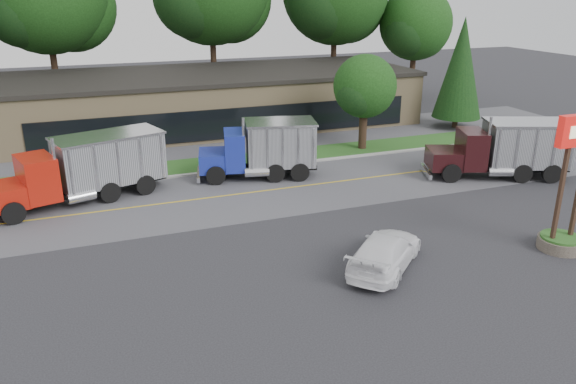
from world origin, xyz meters
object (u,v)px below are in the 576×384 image
at_px(rally_car, 385,251).
at_px(dump_truck_red, 86,167).
at_px(bilo_sign, 567,206).
at_px(dump_truck_blue, 264,148).
at_px(dump_truck_maroon, 507,147).

bearing_deg(rally_car, dump_truck_red, -1.81).
bearing_deg(bilo_sign, dump_truck_blue, 122.58).
distance_m(dump_truck_maroon, rally_car, 14.84).
relative_size(dump_truck_blue, rally_car, 1.45).
bearing_deg(dump_truck_red, dump_truck_maroon, 151.70).
xyz_separation_m(dump_truck_red, dump_truck_blue, (10.02, 0.38, -0.01)).
distance_m(bilo_sign, dump_truck_red, 23.30).
height_order(dump_truck_maroon, rally_car, dump_truck_maroon).
xyz_separation_m(bilo_sign, dump_truck_maroon, (4.56, 8.92, -0.22)).
height_order(bilo_sign, dump_truck_maroon, bilo_sign).
xyz_separation_m(dump_truck_maroon, rally_car, (-12.60, -7.77, -1.08)).
distance_m(bilo_sign, dump_truck_blue, 16.57).
xyz_separation_m(dump_truck_red, rally_car, (10.90, -12.43, -1.09)).
bearing_deg(dump_truck_blue, dump_truck_red, 15.24).
bearing_deg(bilo_sign, dump_truck_red, 144.36).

